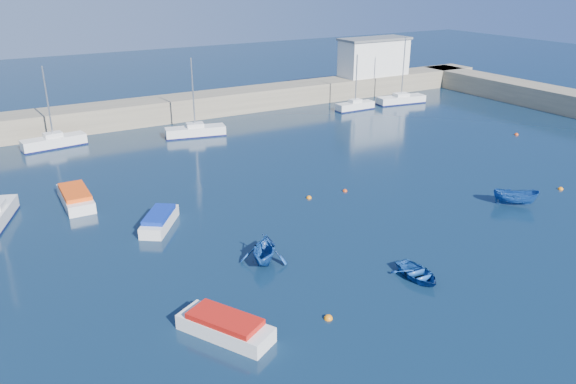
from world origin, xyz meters
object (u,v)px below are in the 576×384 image
motorboat_2 (75,197)px  motorboat_1 (159,220)px  sailboat_5 (54,142)px  sailboat_7 (355,106)px  dinghy_right (516,197)px  sailboat_8 (401,99)px  dinghy_center (418,273)px  sailboat_6 (195,131)px  dinghy_left (264,249)px  motorboat_0 (225,326)px  harbor_office (374,58)px

motorboat_2 → motorboat_1: bearing=-59.3°
sailboat_5 → sailboat_7: sailboat_5 is taller
dinghy_right → sailboat_5: bearing=82.4°
sailboat_5 → sailboat_8: bearing=-100.2°
sailboat_8 → dinghy_center: bearing=148.0°
sailboat_5 → sailboat_6: 14.36m
sailboat_6 → dinghy_left: 29.56m
sailboat_6 → motorboat_0: (-12.03, -34.41, -0.07)m
sailboat_7 → dinghy_left: (-29.20, -29.94, 0.34)m
sailboat_8 → sailboat_7: bearing=97.4°
motorboat_0 → motorboat_1: 13.94m
sailboat_5 → sailboat_6: bearing=-110.8°
sailboat_7 → sailboat_8: (7.67, -0.04, 0.01)m
dinghy_left → dinghy_right: 20.95m
motorboat_1 → dinghy_left: bearing=-29.0°
motorboat_0 → dinghy_center: size_ratio=1.61×
harbor_office → dinghy_right: size_ratio=3.01×
harbor_office → dinghy_center: (-31.02, -43.66, -4.77)m
dinghy_left → motorboat_2: bearing=153.0°
sailboat_7 → dinghy_center: size_ratio=2.21×
sailboat_5 → dinghy_right: (28.00, -33.84, 0.03)m
dinghy_left → sailboat_8: bearing=74.4°
sailboat_6 → motorboat_1: bearing=164.4°
motorboat_0 → motorboat_1: (1.24, 13.88, -0.00)m
sailboat_5 → sailboat_7: 36.39m
sailboat_6 → motorboat_1: size_ratio=1.85×
motorboat_0 → dinghy_left: (5.19, 5.66, 0.38)m
harbor_office → sailboat_5: sailboat_5 is taller
motorboat_1 → dinghy_center: 18.06m
sailboat_5 → motorboat_2: size_ratio=1.47×
sailboat_7 → sailboat_6: bearing=92.6°
sailboat_7 → sailboat_8: sailboat_8 is taller
motorboat_1 → dinghy_right: 26.75m
sailboat_6 → dinghy_right: sailboat_6 is taller
motorboat_0 → dinghy_center: bearing=-32.2°
sailboat_5 → sailboat_7: bearing=-100.7°
motorboat_1 → harbor_office: bearing=70.3°
sailboat_8 → dinghy_right: (-16.00, -31.64, 0.08)m
sailboat_5 → motorboat_1: (3.17, -23.87, -0.10)m
sailboat_7 → motorboat_0: sailboat_7 is taller
motorboat_0 → dinghy_right: 26.36m
motorboat_1 → dinghy_center: (10.75, -14.51, -0.18)m
motorboat_1 → sailboat_5: bearing=132.9°
sailboat_7 → dinghy_left: 41.82m
motorboat_2 → sailboat_8: bearing=18.5°
sailboat_8 → motorboat_2: bearing=115.3°
motorboat_1 → sailboat_8: bearing=63.3°
sailboat_8 → dinghy_left: 47.48m
sailboat_6 → dinghy_center: (-0.04, -35.04, -0.25)m
sailboat_7 → dinghy_right: 32.76m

